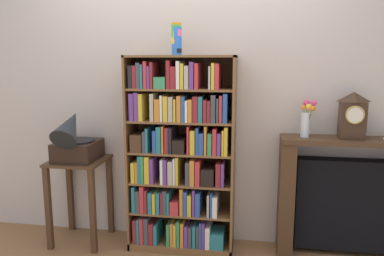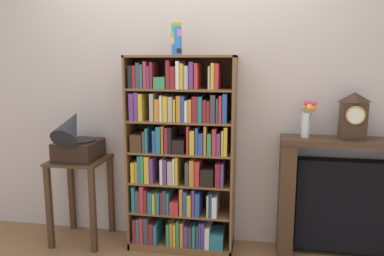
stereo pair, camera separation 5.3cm
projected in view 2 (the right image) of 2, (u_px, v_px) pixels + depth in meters
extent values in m
cube|color=brown|center=(181.00, 250.00, 3.22)|extent=(8.12, 6.40, 0.02)
cube|color=beige|center=(215.00, 93.00, 3.24)|extent=(5.12, 0.08, 2.60)
cube|color=brown|center=(133.00, 152.00, 3.23)|extent=(0.02, 0.36, 1.62)
cube|color=brown|center=(233.00, 157.00, 3.08)|extent=(0.02, 0.36, 1.62)
cube|color=brown|center=(186.00, 150.00, 3.32)|extent=(0.87, 0.01, 1.62)
cube|color=brown|center=(181.00, 56.00, 3.01)|extent=(0.87, 0.36, 0.02)
cube|color=brown|center=(182.00, 242.00, 3.29)|extent=(0.87, 0.36, 0.06)
cube|color=maroon|center=(138.00, 226.00, 3.28)|extent=(0.03, 0.24, 0.20)
cube|color=teal|center=(142.00, 226.00, 3.30)|extent=(0.02, 0.27, 0.21)
cube|color=#C63338|center=(146.00, 225.00, 3.29)|extent=(0.03, 0.28, 0.22)
cube|color=#424247|center=(150.00, 225.00, 3.29)|extent=(0.04, 0.29, 0.23)
cube|color=maroon|center=(154.00, 229.00, 3.27)|extent=(0.04, 0.25, 0.18)
cube|color=teal|center=(159.00, 229.00, 3.27)|extent=(0.03, 0.26, 0.17)
cube|color=#388E56|center=(171.00, 229.00, 3.25)|extent=(0.02, 0.27, 0.19)
cube|color=orange|center=(175.00, 228.00, 3.26)|extent=(0.02, 0.29, 0.20)
cube|color=gold|center=(178.00, 229.00, 3.25)|extent=(0.02, 0.29, 0.19)
cube|color=#388E56|center=(180.00, 229.00, 3.22)|extent=(0.02, 0.24, 0.22)
cube|color=orange|center=(184.00, 230.00, 3.22)|extent=(0.03, 0.26, 0.20)
cube|color=#663884|center=(188.00, 231.00, 3.22)|extent=(0.03, 0.26, 0.18)
cube|color=#424247|center=(192.00, 232.00, 3.21)|extent=(0.03, 0.25, 0.18)
cube|color=teal|center=(196.00, 232.00, 3.21)|extent=(0.03, 0.26, 0.18)
cube|color=#424247|center=(200.00, 231.00, 3.21)|extent=(0.02, 0.28, 0.19)
cube|color=#2D519E|center=(202.00, 229.00, 3.21)|extent=(0.02, 0.29, 0.22)
cube|color=#663884|center=(205.00, 230.00, 3.21)|extent=(0.02, 0.29, 0.22)
cube|color=white|center=(209.00, 233.00, 3.19)|extent=(0.04, 0.26, 0.18)
cube|color=teal|center=(218.00, 238.00, 3.16)|extent=(0.11, 0.21, 0.13)
cube|color=brown|center=(182.00, 209.00, 3.24)|extent=(0.83, 0.34, 0.02)
cube|color=teal|center=(138.00, 195.00, 3.25)|extent=(0.03, 0.26, 0.22)
cube|color=#424247|center=(142.00, 196.00, 3.26)|extent=(0.03, 0.31, 0.19)
cube|color=#C63338|center=(147.00, 194.00, 3.26)|extent=(0.03, 0.31, 0.23)
cube|color=maroon|center=(150.00, 196.00, 3.25)|extent=(0.02, 0.31, 0.20)
cube|color=teal|center=(154.00, 198.00, 3.23)|extent=(0.03, 0.27, 0.18)
cube|color=gold|center=(157.00, 199.00, 3.22)|extent=(0.02, 0.26, 0.17)
cube|color=teal|center=(161.00, 199.00, 3.20)|extent=(0.03, 0.24, 0.18)
cube|color=maroon|center=(165.00, 199.00, 3.21)|extent=(0.02, 0.26, 0.19)
cube|color=#424247|center=(168.00, 198.00, 3.20)|extent=(0.03, 0.27, 0.20)
cube|color=teal|center=(172.00, 198.00, 3.22)|extent=(0.02, 0.31, 0.18)
cube|color=#C63338|center=(177.00, 203.00, 3.20)|extent=(0.07, 0.27, 0.11)
cube|color=orange|center=(184.00, 198.00, 3.17)|extent=(0.03, 0.26, 0.22)
cube|color=#2D519E|center=(188.00, 199.00, 3.18)|extent=(0.03, 0.29, 0.20)
cube|color=gold|center=(191.00, 201.00, 3.17)|extent=(0.03, 0.26, 0.18)
cube|color=#663884|center=(195.00, 198.00, 3.16)|extent=(0.02, 0.27, 0.22)
cube|color=#2D519E|center=(200.00, 200.00, 3.17)|extent=(0.04, 0.30, 0.19)
cube|color=#B2A893|center=(209.00, 202.00, 3.14)|extent=(0.02, 0.25, 0.18)
cube|color=#2D519E|center=(213.00, 200.00, 3.15)|extent=(0.02, 0.29, 0.20)
cube|color=white|center=(216.00, 203.00, 3.13)|extent=(0.04, 0.26, 0.17)
cube|color=brown|center=(182.00, 181.00, 3.19)|extent=(0.83, 0.34, 0.02)
cube|color=gold|center=(137.00, 169.00, 3.21)|extent=(0.03, 0.27, 0.17)
cube|color=orange|center=(141.00, 169.00, 3.21)|extent=(0.02, 0.27, 0.17)
cube|color=teal|center=(144.00, 165.00, 3.21)|extent=(0.02, 0.31, 0.23)
cube|color=#388E56|center=(147.00, 166.00, 3.19)|extent=(0.02, 0.28, 0.23)
cube|color=gold|center=(150.00, 167.00, 3.17)|extent=(0.04, 0.25, 0.22)
cube|color=#663884|center=(155.00, 168.00, 3.17)|extent=(0.03, 0.25, 0.21)
cube|color=white|center=(165.00, 168.00, 3.16)|extent=(0.02, 0.25, 0.20)
cube|color=#663884|center=(168.00, 168.00, 3.15)|extent=(0.03, 0.25, 0.20)
cube|color=#B2A893|center=(173.00, 170.00, 3.14)|extent=(0.04, 0.25, 0.19)
cube|color=white|center=(177.00, 167.00, 3.17)|extent=(0.02, 0.31, 0.22)
cube|color=gold|center=(180.00, 167.00, 3.16)|extent=(0.02, 0.31, 0.23)
cube|color=#424247|center=(189.00, 171.00, 3.12)|extent=(0.03, 0.24, 0.19)
cube|color=orange|center=(194.00, 169.00, 3.12)|extent=(0.04, 0.27, 0.21)
cube|color=#C63338|center=(200.00, 170.00, 3.13)|extent=(0.04, 0.29, 0.20)
cube|color=black|center=(208.00, 175.00, 3.09)|extent=(0.10, 0.23, 0.14)
cube|color=maroon|center=(219.00, 171.00, 3.09)|extent=(0.04, 0.28, 0.19)
cube|color=#663884|center=(223.00, 172.00, 3.09)|extent=(0.02, 0.29, 0.19)
cube|color=brown|center=(182.00, 151.00, 3.15)|extent=(0.83, 0.34, 0.02)
cube|color=#472D1C|center=(140.00, 141.00, 3.14)|extent=(0.09, 0.24, 0.14)
cube|color=#424247|center=(149.00, 139.00, 3.16)|extent=(0.02, 0.30, 0.17)
cube|color=teal|center=(151.00, 138.00, 3.14)|extent=(0.02, 0.28, 0.20)
cube|color=#2D519E|center=(158.00, 139.00, 3.14)|extent=(0.03, 0.30, 0.18)
cube|color=teal|center=(163.00, 137.00, 3.14)|extent=(0.04, 0.31, 0.21)
cube|color=orange|center=(166.00, 137.00, 3.13)|extent=(0.02, 0.29, 0.22)
cube|color=maroon|center=(169.00, 138.00, 3.10)|extent=(0.03, 0.25, 0.21)
cube|color=black|center=(173.00, 138.00, 3.11)|extent=(0.02, 0.29, 0.21)
cube|color=black|center=(181.00, 144.00, 3.09)|extent=(0.10, 0.25, 0.11)
cube|color=#C63338|center=(191.00, 137.00, 3.10)|extent=(0.02, 0.31, 0.22)
cube|color=gold|center=(194.00, 140.00, 3.07)|extent=(0.04, 0.26, 0.19)
cube|color=#2D519E|center=(199.00, 138.00, 3.09)|extent=(0.02, 0.31, 0.21)
cube|color=#2D519E|center=(203.00, 141.00, 3.07)|extent=(0.04, 0.28, 0.17)
cube|color=orange|center=(207.00, 138.00, 3.06)|extent=(0.02, 0.27, 0.23)
cube|color=#388E56|center=(211.00, 142.00, 3.04)|extent=(0.03, 0.24, 0.17)
cube|color=#C63338|center=(216.00, 140.00, 3.04)|extent=(0.03, 0.26, 0.21)
cube|color=#663884|center=(220.00, 142.00, 3.03)|extent=(0.03, 0.25, 0.17)
cube|color=gold|center=(224.00, 140.00, 3.05)|extent=(0.02, 0.29, 0.20)
cube|color=gold|center=(227.00, 139.00, 3.03)|extent=(0.03, 0.27, 0.22)
cube|color=brown|center=(182.00, 120.00, 3.10)|extent=(0.83, 0.34, 0.02)
cube|color=#663884|center=(136.00, 106.00, 3.10)|extent=(0.04, 0.24, 0.22)
cube|color=#663884|center=(140.00, 105.00, 3.10)|extent=(0.03, 0.26, 0.22)
cube|color=gold|center=(145.00, 106.00, 3.10)|extent=(0.03, 0.28, 0.21)
cube|color=#B2A893|center=(155.00, 106.00, 3.07)|extent=(0.03, 0.24, 0.22)
cube|color=orange|center=(161.00, 108.00, 3.10)|extent=(0.04, 0.31, 0.17)
cube|color=white|center=(164.00, 107.00, 3.07)|extent=(0.02, 0.26, 0.20)
cube|color=gold|center=(169.00, 107.00, 3.06)|extent=(0.04, 0.26, 0.20)
cube|color=#B2A893|center=(174.00, 108.00, 3.06)|extent=(0.03, 0.27, 0.19)
cube|color=gold|center=(177.00, 109.00, 3.05)|extent=(0.02, 0.26, 0.18)
cube|color=orange|center=(182.00, 107.00, 3.07)|extent=(0.03, 0.31, 0.20)
cube|color=#2D519E|center=(186.00, 107.00, 3.06)|extent=(0.03, 0.29, 0.20)
cube|color=white|center=(189.00, 109.00, 3.06)|extent=(0.02, 0.31, 0.17)
cube|color=orange|center=(192.00, 109.00, 3.05)|extent=(0.03, 0.29, 0.18)
cube|color=maroon|center=(198.00, 108.00, 3.05)|extent=(0.04, 0.31, 0.20)
cube|color=teal|center=(202.00, 108.00, 3.03)|extent=(0.03, 0.29, 0.20)
cube|color=maroon|center=(206.00, 110.00, 3.00)|extent=(0.03, 0.24, 0.18)
cube|color=maroon|center=(210.00, 110.00, 3.02)|extent=(0.02, 0.28, 0.17)
cube|color=#424247|center=(215.00, 107.00, 3.01)|extent=(0.04, 0.29, 0.21)
cube|color=#424247|center=(219.00, 109.00, 3.00)|extent=(0.02, 0.27, 0.19)
cube|color=#C63338|center=(222.00, 108.00, 2.99)|extent=(0.02, 0.27, 0.21)
cube|color=#2D519E|center=(226.00, 107.00, 3.00)|extent=(0.03, 0.29, 0.22)
cube|color=brown|center=(182.00, 89.00, 3.06)|extent=(0.83, 0.34, 0.02)
cube|color=black|center=(136.00, 76.00, 3.08)|extent=(0.03, 0.29, 0.18)
cube|color=maroon|center=(138.00, 77.00, 3.06)|extent=(0.03, 0.25, 0.18)
cube|color=#424247|center=(142.00, 75.00, 3.05)|extent=(0.03, 0.26, 0.20)
cube|color=teal|center=(146.00, 76.00, 3.07)|extent=(0.02, 0.29, 0.19)
cube|color=#C63338|center=(149.00, 75.00, 3.04)|extent=(0.03, 0.26, 0.21)
cube|color=#663884|center=(153.00, 77.00, 3.06)|extent=(0.02, 0.30, 0.17)
cube|color=maroon|center=(155.00, 75.00, 3.03)|extent=(0.02, 0.25, 0.20)
cube|color=#388E56|center=(163.00, 82.00, 3.03)|extent=(0.09, 0.26, 0.09)
cube|color=maroon|center=(171.00, 74.00, 3.00)|extent=(0.03, 0.24, 0.22)
cube|color=maroon|center=(176.00, 77.00, 3.01)|extent=(0.04, 0.27, 0.17)
cube|color=white|center=(180.00, 75.00, 3.00)|extent=(0.03, 0.27, 0.21)
cube|color=gold|center=(185.00, 76.00, 3.01)|extent=(0.03, 0.30, 0.19)
cube|color=#B2A893|center=(189.00, 77.00, 2.99)|extent=(0.03, 0.26, 0.18)
cube|color=#663884|center=(194.00, 75.00, 2.99)|extent=(0.03, 0.28, 0.21)
cube|color=#C63338|center=(198.00, 76.00, 2.98)|extent=(0.03, 0.26, 0.20)
cube|color=#B2A893|center=(211.00, 77.00, 2.95)|extent=(0.02, 0.24, 0.17)
cube|color=gold|center=(214.00, 76.00, 2.96)|extent=(0.02, 0.28, 0.20)
cube|color=#C63338|center=(218.00, 76.00, 2.96)|extent=(0.03, 0.29, 0.19)
cylinder|color=blue|center=(177.00, 49.00, 2.98)|extent=(0.08, 0.08, 0.09)
cylinder|color=black|center=(177.00, 47.00, 2.98)|extent=(0.08, 0.08, 0.09)
cylinder|color=blue|center=(177.00, 45.00, 2.98)|extent=(0.08, 0.08, 0.09)
cylinder|color=blue|center=(177.00, 42.00, 2.97)|extent=(0.08, 0.08, 0.09)
cylinder|color=green|center=(177.00, 40.00, 2.97)|extent=(0.08, 0.08, 0.09)
cylinder|color=yellow|center=(176.00, 38.00, 2.97)|extent=(0.08, 0.08, 0.09)
cylinder|color=pink|center=(177.00, 36.00, 2.96)|extent=(0.08, 0.08, 0.09)
cylinder|color=blue|center=(177.00, 33.00, 2.96)|extent=(0.08, 0.08, 0.09)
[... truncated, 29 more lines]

